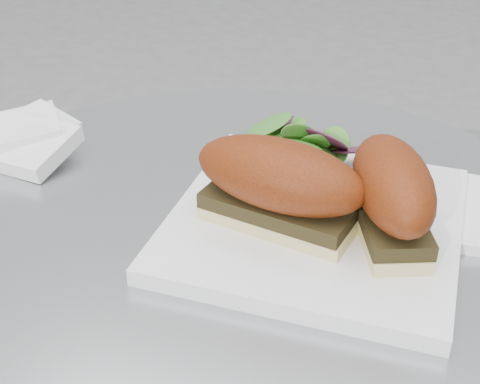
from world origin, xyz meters
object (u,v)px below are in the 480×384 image
at_px(plate, 315,222).
at_px(saucer, 467,211).
at_px(sandwich_right, 392,192).
at_px(sandwich_left, 279,184).

distance_m(plate, saucer, 0.15).
relative_size(plate, sandwich_right, 1.68).
xyz_separation_m(plate, saucer, (0.13, 0.07, -0.00)).
height_order(plate, saucer, plate).
bearing_deg(saucer, sandwich_right, -128.91).
distance_m(plate, sandwich_left, 0.06).
height_order(sandwich_left, sandwich_right, same).
height_order(sandwich_right, saucer, sandwich_right).
height_order(plate, sandwich_left, sandwich_left).
xyz_separation_m(sandwich_right, saucer, (0.06, 0.08, -0.05)).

